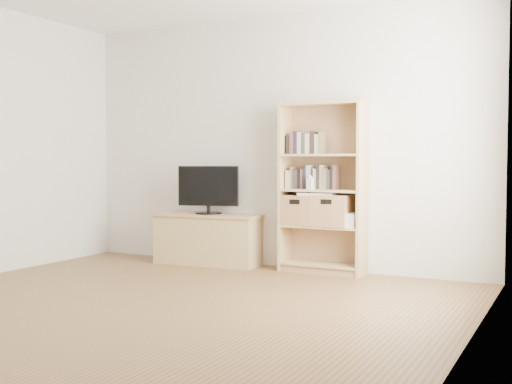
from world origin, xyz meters
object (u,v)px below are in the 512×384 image
Objects in this scene: bookshelf at (322,187)px; laptop at (318,194)px; tv_stand at (209,240)px; basket_left at (301,210)px; baby_monitor at (310,184)px; basket_right at (332,210)px; television at (208,190)px.

bookshelf reaches higher than laptop.
basket_left is at bearing -0.62° from tv_stand.
tv_stand is 1.33m from laptop.
basket_left is (-0.13, 0.09, -0.27)m from baby_monitor.
basket_right reaches higher than tv_stand.
tv_stand is 9.83× the size of baby_monitor.
television is 1.18m from baby_monitor.
bookshelf is 4.55× the size of basket_right.
baby_monitor reaches higher than tv_stand.
laptop is (0.05, 0.07, -0.11)m from baby_monitor.
basket_right is at bearing 34.63° from baby_monitor.
bookshelf is 4.73× the size of basket_left.
television reaches higher than tv_stand.
laptop is at bearing -172.47° from basket_right.
bookshelf is 0.14m from baby_monitor.
bookshelf reaches higher than baby_monitor.
basket_left is (1.05, 0.06, 0.36)m from tv_stand.
baby_monitor is at bearing -5.38° from tv_stand.
laptop reaches higher than basket_left.
bookshelf is at bearing 55.29° from baby_monitor.
laptop is at bearing -3.27° from basket_left.
basket_left is 1.01× the size of laptop.
basket_right is (0.10, -0.01, -0.22)m from bookshelf.
baby_monitor is 0.14m from laptop.
basket_left reaches higher than tv_stand.
basket_right is at bearing -12.48° from television.
bookshelf is at bearing 3.52° from basket_left.
tv_stand is 0.66× the size of bookshelf.
basket_right is at bearing 2.32° from basket_left.
baby_monitor is at bearing -31.83° from basket_left.
television is 1.86× the size of laptop.
basket_right is (0.33, -0.00, 0.01)m from basket_left.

